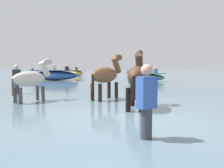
{
  "coord_description": "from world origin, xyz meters",
  "views": [
    {
      "loc": [
        1.82,
        -6.07,
        1.62
      ],
      "look_at": [
        -1.41,
        3.53,
        0.85
      ],
      "focal_mm": 40.52,
      "sensor_mm": 36.0,
      "label": 1
    }
  ],
  "objects_px": {
    "horse_trailing_pinto": "(31,80)",
    "horse_flank_dark_bay": "(137,78)",
    "boat_near_starboard": "(145,77)",
    "boat_mid_outer": "(76,73)",
    "person_onlooker_left": "(17,82)",
    "boat_distant_west": "(54,75)",
    "person_wading_close": "(146,109)",
    "horse_lead_bay": "(106,76)"
  },
  "relations": [
    {
      "from": "horse_lead_bay",
      "to": "boat_near_starboard",
      "type": "xyz_separation_m",
      "value": [
        -0.72,
        11.13,
        -0.52
      ]
    },
    {
      "from": "horse_flank_dark_bay",
      "to": "person_wading_close",
      "type": "height_order",
      "value": "horse_flank_dark_bay"
    },
    {
      "from": "horse_lead_bay",
      "to": "person_wading_close",
      "type": "bearing_deg",
      "value": -62.27
    },
    {
      "from": "horse_trailing_pinto",
      "to": "boat_mid_outer",
      "type": "xyz_separation_m",
      "value": [
        -8.6,
        20.39,
        -0.41
      ]
    },
    {
      "from": "horse_flank_dark_bay",
      "to": "boat_distant_west",
      "type": "bearing_deg",
      "value": 130.59
    },
    {
      "from": "horse_lead_bay",
      "to": "person_onlooker_left",
      "type": "distance_m",
      "value": 4.36
    },
    {
      "from": "horse_trailing_pinto",
      "to": "horse_flank_dark_bay",
      "type": "xyz_separation_m",
      "value": [
        3.77,
        -0.16,
        0.15
      ]
    },
    {
      "from": "person_onlooker_left",
      "to": "boat_mid_outer",
      "type": "bearing_deg",
      "value": 109.34
    },
    {
      "from": "boat_near_starboard",
      "to": "horse_flank_dark_bay",
      "type": "bearing_deg",
      "value": -79.99
    },
    {
      "from": "horse_trailing_pinto",
      "to": "person_wading_close",
      "type": "relative_size",
      "value": 1.14
    },
    {
      "from": "horse_flank_dark_bay",
      "to": "person_wading_close",
      "type": "xyz_separation_m",
      "value": [
        0.84,
        -2.94,
        -0.37
      ]
    },
    {
      "from": "horse_flank_dark_bay",
      "to": "person_onlooker_left",
      "type": "distance_m",
      "value": 6.19
    },
    {
      "from": "horse_trailing_pinto",
      "to": "person_wading_close",
      "type": "height_order",
      "value": "horse_trailing_pinto"
    },
    {
      "from": "person_wading_close",
      "to": "boat_near_starboard",
      "type": "bearing_deg",
      "value": 101.16
    },
    {
      "from": "boat_near_starboard",
      "to": "person_onlooker_left",
      "type": "bearing_deg",
      "value": -108.65
    },
    {
      "from": "horse_lead_bay",
      "to": "horse_flank_dark_bay",
      "type": "height_order",
      "value": "horse_flank_dark_bay"
    },
    {
      "from": "horse_trailing_pinto",
      "to": "boat_distant_west",
      "type": "xyz_separation_m",
      "value": [
        -5.84,
        11.05,
        -0.33
      ]
    },
    {
      "from": "horse_lead_bay",
      "to": "boat_mid_outer",
      "type": "bearing_deg",
      "value": 119.72
    },
    {
      "from": "horse_flank_dark_bay",
      "to": "boat_mid_outer",
      "type": "distance_m",
      "value": 23.99
    },
    {
      "from": "boat_near_starboard",
      "to": "boat_mid_outer",
      "type": "height_order",
      "value": "boat_mid_outer"
    },
    {
      "from": "horse_trailing_pinto",
      "to": "boat_near_starboard",
      "type": "relative_size",
      "value": 0.55
    },
    {
      "from": "horse_trailing_pinto",
      "to": "boat_near_starboard",
      "type": "xyz_separation_m",
      "value": [
        1.53,
        12.52,
        -0.42
      ]
    },
    {
      "from": "boat_mid_outer",
      "to": "person_onlooker_left",
      "type": "height_order",
      "value": "person_onlooker_left"
    },
    {
      "from": "horse_trailing_pinto",
      "to": "horse_flank_dark_bay",
      "type": "distance_m",
      "value": 3.77
    },
    {
      "from": "horse_lead_bay",
      "to": "horse_trailing_pinto",
      "type": "distance_m",
      "value": 2.65
    },
    {
      "from": "horse_lead_bay",
      "to": "boat_distant_west",
      "type": "distance_m",
      "value": 12.6
    },
    {
      "from": "horse_lead_bay",
      "to": "boat_mid_outer",
      "type": "distance_m",
      "value": 21.88
    },
    {
      "from": "horse_trailing_pinto",
      "to": "boat_distant_west",
      "type": "bearing_deg",
      "value": 117.86
    },
    {
      "from": "horse_flank_dark_bay",
      "to": "person_wading_close",
      "type": "relative_size",
      "value": 1.29
    },
    {
      "from": "horse_trailing_pinto",
      "to": "boat_near_starboard",
      "type": "height_order",
      "value": "horse_trailing_pinto"
    },
    {
      "from": "horse_trailing_pinto",
      "to": "person_onlooker_left",
      "type": "height_order",
      "value": "horse_trailing_pinto"
    },
    {
      "from": "boat_mid_outer",
      "to": "person_onlooker_left",
      "type": "bearing_deg",
      "value": -70.66
    },
    {
      "from": "boat_mid_outer",
      "to": "horse_lead_bay",
      "type": "bearing_deg",
      "value": -60.28
    },
    {
      "from": "boat_mid_outer",
      "to": "boat_near_starboard",
      "type": "bearing_deg",
      "value": -37.85
    },
    {
      "from": "horse_trailing_pinto",
      "to": "boat_mid_outer",
      "type": "distance_m",
      "value": 22.13
    },
    {
      "from": "boat_near_starboard",
      "to": "person_wading_close",
      "type": "distance_m",
      "value": 15.92
    },
    {
      "from": "boat_near_starboard",
      "to": "boat_mid_outer",
      "type": "distance_m",
      "value": 12.82
    },
    {
      "from": "person_wading_close",
      "to": "person_onlooker_left",
      "type": "distance_m",
      "value": 8.31
    },
    {
      "from": "horse_flank_dark_bay",
      "to": "boat_mid_outer",
      "type": "height_order",
      "value": "horse_flank_dark_bay"
    },
    {
      "from": "boat_distant_west",
      "to": "person_onlooker_left",
      "type": "xyz_separation_m",
      "value": [
        3.76,
        -9.22,
        0.1
      ]
    },
    {
      "from": "boat_distant_west",
      "to": "person_wading_close",
      "type": "bearing_deg",
      "value": -53.56
    },
    {
      "from": "horse_flank_dark_bay",
      "to": "boat_distant_west",
      "type": "relative_size",
      "value": 0.5
    }
  ]
}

